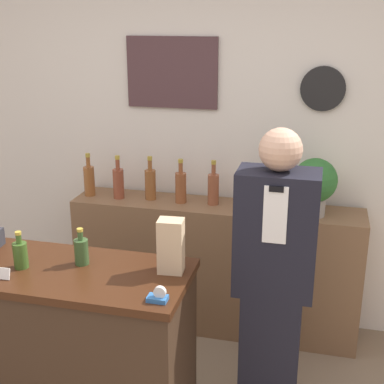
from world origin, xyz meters
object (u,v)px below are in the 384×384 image
potted_plant (315,183)px  tape_dispenser (158,296)px  shopkeeper (274,281)px  paper_bag (171,246)px

potted_plant → tape_dispenser: (-0.62, -1.35, -0.16)m
shopkeeper → tape_dispenser: shopkeeper is taller
shopkeeper → paper_bag: shopkeeper is taller
shopkeeper → potted_plant: bearing=77.3°
shopkeeper → tape_dispenser: (-0.45, -0.59, 0.17)m
potted_plant → tape_dispenser: potted_plant is taller
shopkeeper → tape_dispenser: bearing=-127.5°
paper_bag → tape_dispenser: paper_bag is taller
paper_bag → tape_dispenser: size_ratio=3.02×
paper_bag → potted_plant: bearing=58.5°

